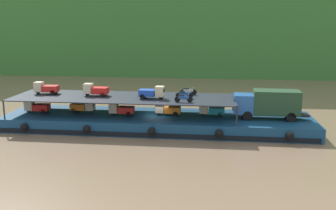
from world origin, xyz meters
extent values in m
plane|color=#7F664C|center=(0.00, 0.00, 0.00)|extent=(400.00, 400.00, 0.00)
cube|color=#387533|center=(0.00, 55.02, 16.08)|extent=(144.03, 33.27, 32.17)
cube|color=navy|center=(0.00, 0.00, 0.75)|extent=(33.90, 7.66, 1.50)
cube|color=black|center=(0.00, -3.85, 0.35)|extent=(33.22, 0.06, 0.50)
sphere|color=black|center=(-13.56, -4.07, 0.85)|extent=(0.79, 0.79, 0.79)
sphere|color=black|center=(-6.78, -4.07, 0.85)|extent=(0.79, 0.79, 0.79)
sphere|color=black|center=(0.00, -4.07, 0.85)|extent=(0.79, 0.79, 0.79)
sphere|color=black|center=(6.78, -4.07, 0.85)|extent=(0.79, 0.79, 0.79)
sphere|color=black|center=(13.56, -4.07, 0.85)|extent=(0.79, 0.79, 0.79)
cube|color=#285BA3|center=(9.35, -0.09, 3.10)|extent=(2.04, 2.22, 2.00)
cube|color=#192833|center=(8.32, -0.08, 3.45)|extent=(0.09, 1.84, 0.60)
cube|color=#234228|center=(12.75, -0.16, 3.35)|extent=(4.84, 2.39, 2.50)
cube|color=black|center=(12.75, -0.16, 2.05)|extent=(6.82, 1.50, 0.20)
cylinder|color=black|center=(9.77, 0.91, 2.00)|extent=(1.00, 0.30, 1.00)
cylinder|color=black|center=(9.73, -1.11, 2.00)|extent=(1.00, 0.30, 1.00)
cylinder|color=black|center=(14.21, 0.83, 2.00)|extent=(1.00, 0.30, 1.00)
cylinder|color=black|center=(14.17, -1.19, 2.00)|extent=(1.00, 0.30, 1.00)
cylinder|color=#232833|center=(8.47, 3.35, 2.50)|extent=(0.16, 0.16, 2.00)
cylinder|color=#232833|center=(8.47, -3.35, 2.50)|extent=(0.16, 0.16, 2.00)
cylinder|color=#232833|center=(-16.07, 3.35, 2.50)|extent=(0.16, 0.16, 2.00)
cylinder|color=#232833|center=(-16.07, -3.35, 2.50)|extent=(0.16, 0.16, 2.00)
cube|color=#232833|center=(-3.80, 0.00, 3.45)|extent=(24.70, 6.86, 0.10)
cube|color=red|center=(-13.32, -0.26, 2.13)|extent=(1.75, 1.28, 0.70)
cube|color=beige|center=(-14.71, -0.33, 2.33)|extent=(0.95, 1.04, 1.10)
cube|color=#19232D|center=(-15.18, -0.35, 2.44)|extent=(0.08, 0.85, 0.38)
cylinder|color=black|center=(-14.86, -0.33, 1.78)|extent=(0.57, 0.17, 0.56)
cylinder|color=black|center=(-12.94, 0.29, 1.78)|extent=(0.57, 0.17, 0.56)
cylinder|color=black|center=(-12.89, -0.77, 1.78)|extent=(0.57, 0.17, 0.56)
cube|color=orange|center=(-9.22, 0.51, 2.13)|extent=(1.72, 1.23, 0.70)
cube|color=beige|center=(-7.82, 0.48, 2.33)|extent=(0.92, 1.02, 1.10)
cube|color=#19232D|center=(-7.35, 0.48, 2.44)|extent=(0.06, 0.85, 0.38)
cylinder|color=black|center=(-7.67, 0.48, 1.78)|extent=(0.56, 0.15, 0.56)
cylinder|color=black|center=(-9.63, -0.01, 1.78)|extent=(0.56, 0.15, 0.56)
cylinder|color=black|center=(-9.61, 1.05, 1.78)|extent=(0.56, 0.15, 0.56)
cube|color=red|center=(-3.43, -0.41, 2.13)|extent=(1.72, 1.23, 0.70)
cube|color=#C6B793|center=(-4.83, -0.39, 2.33)|extent=(0.92, 1.01, 1.10)
cube|color=#19232D|center=(-5.30, -0.38, 2.44)|extent=(0.05, 0.85, 0.38)
cylinder|color=black|center=(-4.98, -0.38, 1.78)|extent=(0.56, 0.15, 0.56)
cylinder|color=black|center=(-3.02, 0.12, 1.78)|extent=(0.56, 0.15, 0.56)
cylinder|color=black|center=(-3.04, -0.94, 1.78)|extent=(0.56, 0.15, 0.56)
cube|color=orange|center=(1.68, 0.21, 2.13)|extent=(1.76, 1.28, 0.70)
cube|color=beige|center=(0.28, 0.28, 2.33)|extent=(0.95, 1.04, 1.10)
cube|color=#19232D|center=(-0.18, 0.30, 2.44)|extent=(0.08, 0.85, 0.38)
cylinder|color=black|center=(0.13, 0.28, 1.78)|extent=(0.57, 0.17, 0.56)
cylinder|color=black|center=(2.11, 0.72, 1.78)|extent=(0.57, 0.17, 0.56)
cylinder|color=black|center=(2.06, -0.34, 1.78)|extent=(0.57, 0.17, 0.56)
cube|color=teal|center=(6.54, 0.44, 2.13)|extent=(1.75, 1.28, 0.70)
cube|color=beige|center=(5.14, 0.51, 2.33)|extent=(0.94, 1.04, 1.10)
cube|color=#19232D|center=(4.67, 0.53, 2.44)|extent=(0.08, 0.85, 0.38)
cylinder|color=black|center=(4.99, 0.51, 1.78)|extent=(0.57, 0.17, 0.56)
cylinder|color=black|center=(6.97, 0.96, 1.78)|extent=(0.57, 0.17, 0.56)
cylinder|color=black|center=(6.92, -0.10, 1.78)|extent=(0.57, 0.17, 0.56)
cube|color=red|center=(-12.52, 0.73, 4.13)|extent=(1.73, 1.25, 0.70)
cube|color=beige|center=(-13.92, 0.68, 4.33)|extent=(0.93, 1.03, 1.10)
cube|color=#19232D|center=(-14.39, 0.67, 4.44)|extent=(0.06, 0.85, 0.38)
cylinder|color=black|center=(-14.07, 0.68, 3.78)|extent=(0.56, 0.16, 0.56)
cylinder|color=black|center=(-12.14, 1.27, 3.78)|extent=(0.56, 0.16, 0.56)
cylinder|color=black|center=(-12.11, 0.21, 3.78)|extent=(0.56, 0.16, 0.56)
cube|color=red|center=(-6.47, 0.19, 4.13)|extent=(1.76, 1.28, 0.70)
cube|color=beige|center=(-7.87, 0.25, 4.33)|extent=(0.95, 1.04, 1.10)
cube|color=#19232D|center=(-8.34, 0.28, 4.44)|extent=(0.08, 0.85, 0.38)
cylinder|color=black|center=(-8.02, 0.26, 3.78)|extent=(0.57, 0.17, 0.56)
cylinder|color=black|center=(-6.04, 0.70, 3.78)|extent=(0.57, 0.17, 0.56)
cylinder|color=black|center=(-6.09, -0.36, 3.78)|extent=(0.57, 0.17, 0.56)
cube|color=#1E47B7|center=(-1.02, -0.57, 4.13)|extent=(1.76, 1.29, 0.70)
cube|color=beige|center=(0.38, -0.65, 4.33)|extent=(0.95, 1.05, 1.10)
cube|color=#19232D|center=(0.85, -0.68, 4.44)|extent=(0.09, 0.85, 0.38)
cylinder|color=black|center=(0.53, -0.66, 3.78)|extent=(0.57, 0.17, 0.56)
cylinder|color=black|center=(-1.45, -1.08, 3.78)|extent=(0.57, 0.17, 0.56)
cylinder|color=black|center=(-1.39, -0.02, 3.78)|extent=(0.57, 0.17, 0.56)
cylinder|color=black|center=(3.71, -2.05, 3.80)|extent=(0.60, 0.11, 0.60)
cylinder|color=black|center=(2.41, -2.07, 3.80)|extent=(0.60, 0.11, 0.60)
cube|color=#1E4C99|center=(3.06, -2.06, 4.02)|extent=(1.10, 0.21, 0.28)
cube|color=black|center=(2.81, -2.06, 4.20)|extent=(0.60, 0.21, 0.12)
cylinder|color=#B2B2B7|center=(3.61, -2.05, 4.35)|extent=(0.05, 0.55, 0.04)
cylinder|color=black|center=(3.63, -0.03, 3.80)|extent=(0.60, 0.13, 0.60)
cylinder|color=black|center=(2.34, 0.03, 3.80)|extent=(0.60, 0.13, 0.60)
cube|color=#1E4C99|center=(2.98, 0.00, 4.02)|extent=(1.11, 0.26, 0.28)
cube|color=black|center=(2.73, 0.01, 4.20)|extent=(0.61, 0.23, 0.12)
cylinder|color=#B2B2B7|center=(3.53, -0.03, 4.35)|extent=(0.07, 0.55, 0.04)
cylinder|color=black|center=(3.94, 2.02, 3.80)|extent=(0.60, 0.13, 0.60)
cylinder|color=black|center=(2.65, 2.09, 3.80)|extent=(0.60, 0.13, 0.60)
cube|color=#B7B7BC|center=(3.29, 2.06, 4.02)|extent=(1.11, 0.26, 0.28)
cube|color=black|center=(3.04, 2.07, 4.20)|extent=(0.61, 0.23, 0.12)
cylinder|color=#B2B2B7|center=(3.84, 2.03, 4.35)|extent=(0.07, 0.55, 0.04)
camera|label=1|loc=(5.81, -39.70, 11.60)|focal=39.79mm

